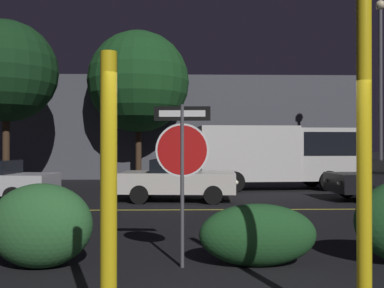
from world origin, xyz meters
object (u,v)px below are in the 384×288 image
Objects in this scene: yellow_pole_right at (364,154)px; passing_car_2 at (178,180)px; tree_1 at (138,82)px; yellow_pole_left at (109,206)px; hedge_bush_1 at (41,225)px; delivery_truck at (279,153)px; street_lamp at (380,74)px; hedge_bush_2 at (258,235)px; stop_sign at (182,152)px; tree_0 at (6,71)px.

yellow_pole_right reaches higher than passing_car_2.
yellow_pole_right is 0.45× the size of tree_1.
hedge_bush_1 is (-1.52, 2.90, -0.70)m from yellow_pole_left.
delivery_truck is 5.50m from street_lamp.
yellow_pole_right is 10.72m from passing_car_2.
yellow_pole_left is 1.70× the size of hedge_bush_1.
hedge_bush_1 is 8.24m from passing_car_2.
hedge_bush_1 is at bearing 179.86° from hedge_bush_2.
stop_sign is 0.70× the size of yellow_pole_right.
stop_sign is 0.93× the size of yellow_pole_left.
passing_car_2 is at bearing -33.29° from tree_0.
tree_0 is 0.96× the size of tree_1.
delivery_truck reaches higher than hedge_bush_1.
yellow_pole_right is at bearing -50.72° from stop_sign.
stop_sign is 14.79m from street_lamp.
tree_1 reaches higher than yellow_pole_right.
tree_1 is (-10.85, 4.50, 0.31)m from street_lamp.
yellow_pole_left is 18.13m from tree_0.
tree_1 reaches higher than delivery_truck.
yellow_pole_right is 15.96m from street_lamp.
delivery_truck is at bearing 71.56° from yellow_pole_left.
hedge_bush_2 is (3.34, -0.01, -0.16)m from hedge_bush_1.
stop_sign is 0.31× the size of tree_1.
passing_car_2 is (0.52, 10.88, -0.62)m from yellow_pole_left.
stop_sign is at bearing 77.23° from yellow_pole_left.
tree_1 is at bearing 90.36° from hedge_bush_1.
tree_1 is (-3.44, 16.07, 4.78)m from hedge_bush_2.
passing_car_2 is at bearing 75.66° from hedge_bush_1.
tree_1 is at bearing -160.98° from passing_car_2.
yellow_pole_right is 14.55m from delivery_truck.
passing_car_2 reaches higher than hedge_bush_1.
street_lamp reaches higher than passing_car_2.
hedge_bush_2 is (-0.59, 2.50, -1.31)m from yellow_pole_right.
passing_car_2 is 10.33m from street_lamp.
tree_0 reaches higher than yellow_pole_right.
hedge_bush_2 is 0.23× the size of tree_1.
yellow_pole_left is at bearing -85.11° from tree_1.
street_lamp is at bearing 57.45° from yellow_pole_left.
hedge_bush_2 is at bearing 103.17° from yellow_pole_right.
stop_sign is at bearing -177.90° from hedge_bush_2.
stop_sign is 1.37× the size of hedge_bush_2.
hedge_bush_2 is 0.22× the size of street_lamp.
tree_1 reaches higher than yellow_pole_left.
delivery_truck is 0.83× the size of street_lamp.
hedge_bush_2 is 12.28m from delivery_truck.
yellow_pole_left is 3.35m from hedge_bush_1.
stop_sign is 15.87m from tree_0.
street_lamp reaches higher than yellow_pole_right.
hedge_bush_2 is at bearing 57.81° from yellow_pole_left.
delivery_truck reaches higher than stop_sign.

